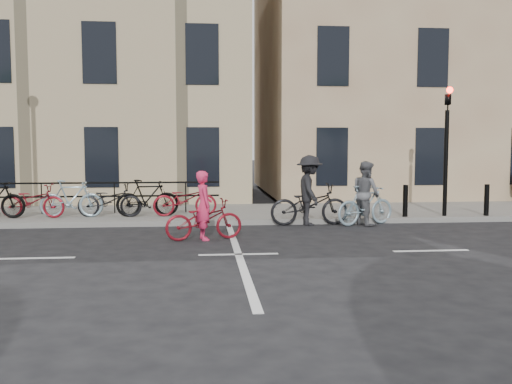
{
  "coord_description": "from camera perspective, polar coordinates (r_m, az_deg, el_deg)",
  "views": [
    {
      "loc": [
        -0.73,
        -11.25,
        2.25
      ],
      "look_at": [
        0.53,
        1.8,
        1.1
      ],
      "focal_mm": 40.0,
      "sensor_mm": 36.0,
      "label": 1
    }
  ],
  "objects": [
    {
      "name": "ground",
      "position": [
        11.5,
        -1.76,
        -6.27
      ],
      "size": [
        120.0,
        120.0,
        0.0
      ],
      "primitive_type": "plane",
      "color": "black",
      "rests_on": "ground"
    },
    {
      "name": "sidewalk",
      "position": [
        17.69,
        -16.13,
        -2.25
      ],
      "size": [
        46.0,
        4.0,
        0.15
      ],
      "primitive_type": "cube",
      "color": "slate",
      "rests_on": "ground"
    },
    {
      "name": "building_east",
      "position": [
        26.42,
        16.62,
        13.29
      ],
      "size": [
        14.0,
        10.0,
        12.0
      ],
      "primitive_type": "cube",
      "color": "tan",
      "rests_on": "sidewalk"
    },
    {
      "name": "traffic_light",
      "position": [
        17.07,
        18.54,
        5.43
      ],
      "size": [
        0.18,
        0.3,
        3.9
      ],
      "color": "black",
      "rests_on": "sidewalk"
    },
    {
      "name": "bollard_east",
      "position": [
        16.61,
        14.71,
        -0.86
      ],
      "size": [
        0.14,
        0.14,
        0.9
      ],
      "primitive_type": "cylinder",
      "color": "black",
      "rests_on": "sidewalk"
    },
    {
      "name": "bollard_west",
      "position": [
        17.58,
        22.07,
        -0.74
      ],
      "size": [
        0.14,
        0.14,
        0.9
      ],
      "primitive_type": "cylinder",
      "color": "black",
      "rests_on": "sidewalk"
    },
    {
      "name": "parked_bikes",
      "position": [
        16.76,
        -17.95,
        -0.74
      ],
      "size": [
        8.3,
        1.23,
        1.05
      ],
      "color": "black",
      "rests_on": "sidewalk"
    },
    {
      "name": "cyclist_pink",
      "position": [
        13.19,
        -5.24,
        -2.4
      ],
      "size": [
        1.89,
        1.01,
        1.6
      ],
      "rotation": [
        0.0,
        0.0,
        1.8
      ],
      "color": "maroon",
      "rests_on": "ground"
    },
    {
      "name": "cyclist_grey",
      "position": [
        15.73,
        10.92,
        -0.72
      ],
      "size": [
        1.86,
        1.11,
        1.74
      ],
      "rotation": [
        0.0,
        0.0,
        1.93
      ],
      "color": "#8AA7B5",
      "rests_on": "ground"
    },
    {
      "name": "cyclist_dark",
      "position": [
        15.5,
        5.36,
        -0.57
      ],
      "size": [
        2.16,
        1.25,
        1.9
      ],
      "rotation": [
        0.0,
        0.0,
        1.61
      ],
      "color": "black",
      "rests_on": "ground"
    }
  ]
}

